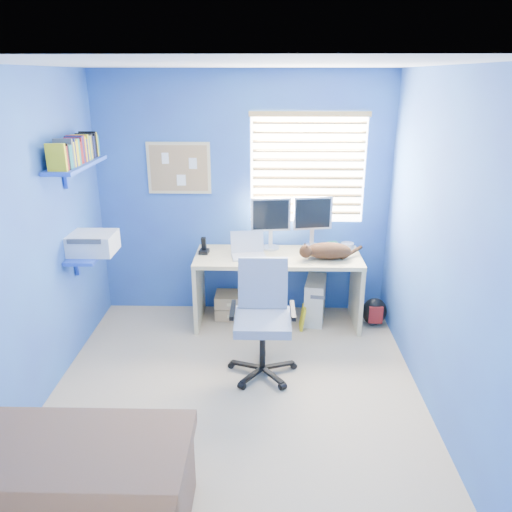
{
  "coord_description": "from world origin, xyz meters",
  "views": [
    {
      "loc": [
        0.24,
        -3.43,
        2.43
      ],
      "look_at": [
        0.15,
        0.65,
        0.95
      ],
      "focal_mm": 35.0,
      "sensor_mm": 36.0,
      "label": 1
    }
  ],
  "objects_px": {
    "office_chair": "(263,333)",
    "desk": "(277,289)",
    "tower_pc": "(315,300)",
    "cat": "(328,251)",
    "laptop": "(249,246)"
  },
  "relations": [
    {
      "from": "office_chair",
      "to": "desk",
      "type": "bearing_deg",
      "value": 81.17
    },
    {
      "from": "desk",
      "to": "tower_pc",
      "type": "bearing_deg",
      "value": 9.45
    },
    {
      "from": "tower_pc",
      "to": "office_chair",
      "type": "xyz_separation_m",
      "value": [
        -0.54,
        -0.98,
        0.14
      ]
    },
    {
      "from": "cat",
      "to": "office_chair",
      "type": "relative_size",
      "value": 0.45
    },
    {
      "from": "desk",
      "to": "office_chair",
      "type": "distance_m",
      "value": 0.93
    },
    {
      "from": "desk",
      "to": "office_chair",
      "type": "xyz_separation_m",
      "value": [
        -0.14,
        -0.92,
        -0.0
      ]
    },
    {
      "from": "desk",
      "to": "tower_pc",
      "type": "xyz_separation_m",
      "value": [
        0.4,
        0.07,
        -0.14
      ]
    },
    {
      "from": "office_chair",
      "to": "cat",
      "type": "bearing_deg",
      "value": 52.96
    },
    {
      "from": "office_chair",
      "to": "laptop",
      "type": "bearing_deg",
      "value": 99.71
    },
    {
      "from": "office_chair",
      "to": "tower_pc",
      "type": "bearing_deg",
      "value": 61.29
    },
    {
      "from": "cat",
      "to": "office_chair",
      "type": "bearing_deg",
      "value": -141.47
    },
    {
      "from": "cat",
      "to": "tower_pc",
      "type": "bearing_deg",
      "value": 108.55
    },
    {
      "from": "cat",
      "to": "tower_pc",
      "type": "distance_m",
      "value": 0.62
    },
    {
      "from": "laptop",
      "to": "tower_pc",
      "type": "height_order",
      "value": "laptop"
    },
    {
      "from": "laptop",
      "to": "cat",
      "type": "xyz_separation_m",
      "value": [
        0.78,
        -0.02,
        -0.03
      ]
    }
  ]
}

